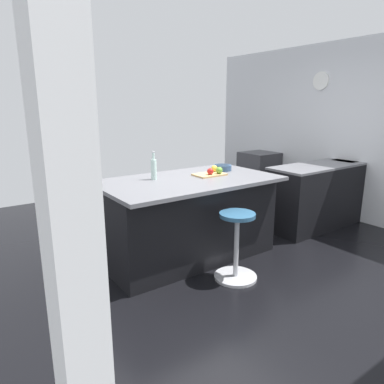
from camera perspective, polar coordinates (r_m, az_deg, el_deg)
ground_plane at (r=4.35m, az=3.21°, el=-9.64°), size 7.16×7.16×0.00m
interior_partition_left at (r=5.99m, az=23.60°, el=9.05°), size 0.15×5.51×2.68m
sink_cabinet at (r=5.75m, az=22.11°, el=0.13°), size 2.44×0.60×1.19m
oven_range at (r=6.70m, az=10.79°, el=2.59°), size 0.60×0.61×0.88m
kitchen_island at (r=4.06m, az=-0.80°, el=-4.17°), size 1.99×1.13×0.94m
stool_by_window at (r=3.62m, az=7.21°, el=-9.03°), size 0.44×0.44×0.70m
cutting_board at (r=4.10m, az=2.87°, el=2.85°), size 0.36×0.24×0.02m
apple_red at (r=4.04m, az=2.99°, el=3.37°), size 0.08×0.08×0.08m
apple_yellow at (r=4.22m, az=3.65°, el=3.84°), size 0.08×0.08×0.08m
apple_green at (r=4.09m, az=4.44°, el=3.53°), size 0.08×0.08×0.08m
water_bottle at (r=3.87m, az=-6.24°, el=3.81°), size 0.06×0.06×0.31m
fruit_bowl at (r=4.41m, az=4.98°, el=4.02°), size 0.22×0.22×0.07m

